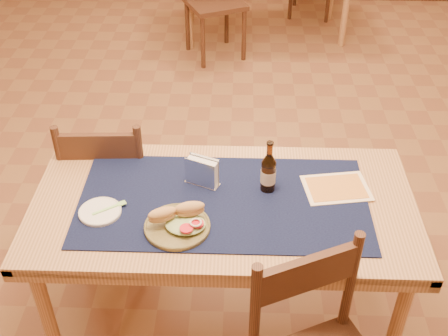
{
  "coord_description": "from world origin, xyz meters",
  "views": [
    {
      "loc": [
        0.06,
        -2.56,
        2.29
      ],
      "look_at": [
        0.0,
        -0.7,
        0.85
      ],
      "focal_mm": 45.0,
      "sensor_mm": 36.0,
      "label": 1
    }
  ],
  "objects_px": {
    "chair_main_far": "(112,183)",
    "sandwich_plate": "(179,223)",
    "main_table": "(223,216)",
    "beer_bottle": "(268,172)",
    "napkin_holder": "(202,172)"
  },
  "relations": [
    {
      "from": "sandwich_plate",
      "to": "beer_bottle",
      "type": "distance_m",
      "value": 0.44
    },
    {
      "from": "beer_bottle",
      "to": "napkin_holder",
      "type": "bearing_deg",
      "value": 174.4
    },
    {
      "from": "main_table",
      "to": "sandwich_plate",
      "type": "bearing_deg",
      "value": -135.1
    },
    {
      "from": "sandwich_plate",
      "to": "beer_bottle",
      "type": "bearing_deg",
      "value": 35.25
    },
    {
      "from": "chair_main_far",
      "to": "napkin_holder",
      "type": "bearing_deg",
      "value": -33.61
    },
    {
      "from": "main_table",
      "to": "napkin_holder",
      "type": "relative_size",
      "value": 10.17
    },
    {
      "from": "main_table",
      "to": "sandwich_plate",
      "type": "relative_size",
      "value": 6.14
    },
    {
      "from": "beer_bottle",
      "to": "main_table",
      "type": "bearing_deg",
      "value": -155.98
    },
    {
      "from": "chair_main_far",
      "to": "napkin_holder",
      "type": "height_order",
      "value": "chair_main_far"
    },
    {
      "from": "chair_main_far",
      "to": "beer_bottle",
      "type": "xyz_separation_m",
      "value": [
        0.77,
        -0.35,
        0.37
      ]
    },
    {
      "from": "main_table",
      "to": "sandwich_plate",
      "type": "xyz_separation_m",
      "value": [
        -0.17,
        -0.17,
        0.12
      ]
    },
    {
      "from": "sandwich_plate",
      "to": "napkin_holder",
      "type": "xyz_separation_m",
      "value": [
        0.07,
        0.28,
        0.03
      ]
    },
    {
      "from": "chair_main_far",
      "to": "sandwich_plate",
      "type": "distance_m",
      "value": 0.79
    },
    {
      "from": "sandwich_plate",
      "to": "beer_bottle",
      "type": "xyz_separation_m",
      "value": [
        0.35,
        0.25,
        0.06
      ]
    },
    {
      "from": "main_table",
      "to": "beer_bottle",
      "type": "xyz_separation_m",
      "value": [
        0.19,
        0.08,
        0.18
      ]
    }
  ]
}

